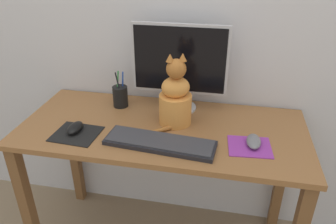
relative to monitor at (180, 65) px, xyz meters
name	(u,v)px	position (x,y,z in m)	size (l,w,h in m)	color
desk	(163,148)	(-0.04, -0.19, -0.35)	(1.28, 0.57, 0.75)	brown
monitor	(180,65)	(0.00, 0.00, 0.00)	(0.45, 0.17, 0.42)	#B2B2B7
keyboard	(160,142)	(-0.02, -0.34, -0.22)	(0.46, 0.18, 0.02)	black
mousepad_left	(76,134)	(-0.39, -0.33, -0.22)	(0.20, 0.18, 0.00)	black
mousepad_right	(250,147)	(0.34, -0.28, -0.22)	(0.18, 0.16, 0.00)	purple
computer_mouse_left	(75,128)	(-0.40, -0.31, -0.21)	(0.06, 0.10, 0.03)	black
computer_mouse_right	(254,141)	(0.35, -0.27, -0.21)	(0.06, 0.11, 0.03)	slate
cat	(175,98)	(0.01, -0.15, -0.10)	(0.19, 0.23, 0.33)	#D6893D
pen_cup	(120,96)	(-0.29, -0.03, -0.17)	(0.07, 0.07, 0.18)	black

